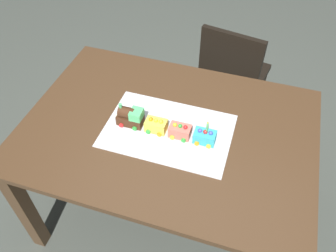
{
  "coord_description": "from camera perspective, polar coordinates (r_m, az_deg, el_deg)",
  "views": [
    {
      "loc": [
        0.35,
        -1.08,
        1.95
      ],
      "look_at": [
        0.01,
        -0.02,
        0.77
      ],
      "focal_mm": 36.85,
      "sensor_mm": 36.0,
      "label": 1
    }
  ],
  "objects": [
    {
      "name": "chair",
      "position": [
        2.42,
        10.56,
        8.22
      ],
      "size": [
        0.47,
        0.47,
        0.86
      ],
      "rotation": [
        0.0,
        0.0,
        2.96
      ],
      "color": "black",
      "rests_on": "ground"
    },
    {
      "name": "cake_car_flatbed_turquoise",
      "position": [
        1.58,
        6.1,
        -1.77
      ],
      "size": [
        0.1,
        0.08,
        0.07
      ],
      "color": "#38B7C6",
      "rests_on": "cake_board"
    },
    {
      "name": "cake_car_hopper_lemon",
      "position": [
        1.63,
        -1.99,
        0.13
      ],
      "size": [
        0.1,
        0.08,
        0.07
      ],
      "color": "#F4E04C",
      "rests_on": "cake_board"
    },
    {
      "name": "dining_table",
      "position": [
        1.74,
        -0.0,
        -2.64
      ],
      "size": [
        1.4,
        1.0,
        0.74
      ],
      "color": "#4C331E",
      "rests_on": "ground"
    },
    {
      "name": "ground_plane",
      "position": [
        2.26,
        -0.0,
        -13.14
      ],
      "size": [
        8.0,
        8.0,
        0.0
      ],
      "primitive_type": "plane",
      "color": "#474C44"
    },
    {
      "name": "cake_locomotive",
      "position": [
        1.65,
        -6.24,
        1.55
      ],
      "size": [
        0.14,
        0.08,
        0.12
      ],
      "color": "#472816",
      "rests_on": "cake_board"
    },
    {
      "name": "birthday_candle",
      "position": [
        1.53,
        6.53,
        -0.02
      ],
      "size": [
        0.01,
        0.01,
        0.06
      ],
      "color": "#66D872",
      "rests_on": "cake_car_flatbed_turquoise"
    },
    {
      "name": "cake_board",
      "position": [
        1.64,
        -0.0,
        -0.76
      ],
      "size": [
        0.6,
        0.4,
        0.0
      ],
      "primitive_type": "cube",
      "color": "silver",
      "rests_on": "dining_table"
    },
    {
      "name": "cake_car_gondola_coral",
      "position": [
        1.6,
        2.0,
        -0.81
      ],
      "size": [
        0.1,
        0.08,
        0.07
      ],
      "color": "#F27260",
      "rests_on": "cake_board"
    }
  ]
}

